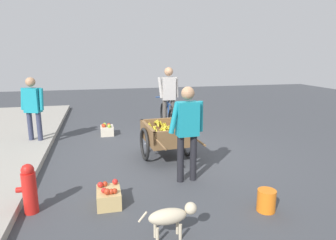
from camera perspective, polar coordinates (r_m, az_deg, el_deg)
ground_plane at (r=6.14m, az=0.22°, el=-6.72°), size 24.00×24.00×0.00m
fruit_cart at (r=5.87m, az=-0.38°, el=-3.12°), size 1.70×0.98×0.72m
vendor_person at (r=4.70m, az=3.73°, el=-1.19°), size 0.22×0.57×1.54m
bicycle at (r=8.11m, az=-0.13°, el=0.65°), size 1.66×0.46×0.85m
cyclist_person at (r=7.85m, az=0.13°, el=5.19°), size 0.23×0.56×1.69m
dog at (r=3.48m, az=0.60°, el=-17.87°), size 0.20×0.67×0.40m
fire_hydrant at (r=4.33m, az=-24.98°, el=-11.82°), size 0.25×0.25×0.67m
plastic_bucket at (r=4.26m, az=18.28°, el=-14.41°), size 0.24×0.24×0.29m
apple_crate at (r=4.29m, az=-11.26°, el=-14.14°), size 0.44×0.32×0.30m
mixed_fruit_crate at (r=7.75m, az=-11.60°, el=-1.88°), size 0.44×0.32×0.31m
bystander_person at (r=7.23m, az=-24.44°, el=2.53°), size 0.31×0.52×1.53m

